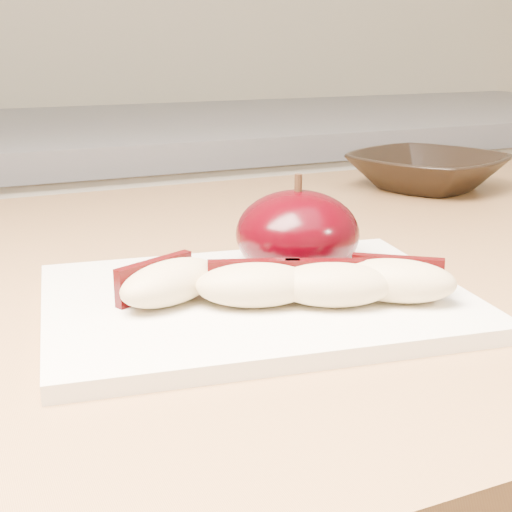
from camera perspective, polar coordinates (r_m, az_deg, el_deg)
name	(u,v)px	position (r m, az deg, el deg)	size (l,w,h in m)	color
back_cabinet	(78,383)	(1.36, -14.07, -9.85)	(2.40, 0.62, 0.94)	silver
cutting_board	(256,300)	(0.47, 0.00, -3.56)	(0.27, 0.20, 0.01)	white
apple_half	(297,234)	(0.52, 3.33, 1.80)	(0.11, 0.11, 0.08)	black
apple_wedge_a	(169,282)	(0.45, -6.99, -2.06)	(0.08, 0.06, 0.03)	#CFB583
apple_wedge_b	(255,284)	(0.44, -0.06, -2.27)	(0.08, 0.06, 0.03)	#CFB583
apple_wedge_c	(333,284)	(0.44, 6.19, -2.23)	(0.08, 0.06, 0.03)	#CFB583
apple_wedge_d	(396,280)	(0.46, 11.17, -1.89)	(0.08, 0.07, 0.03)	#CFB583
bowl	(427,171)	(0.87, 13.50, 6.61)	(0.17, 0.17, 0.04)	black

